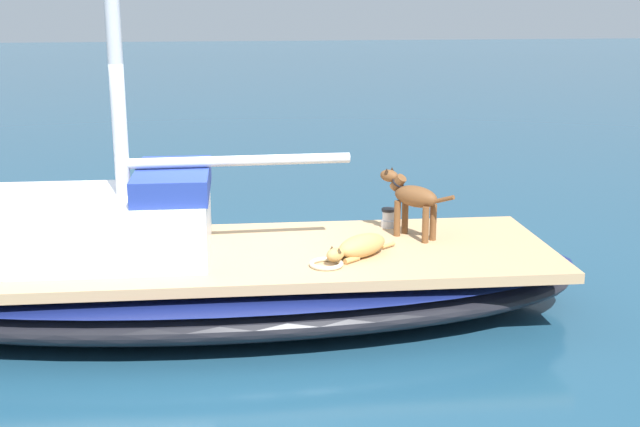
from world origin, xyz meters
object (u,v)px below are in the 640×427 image
object	(u,v)px
dog_tan	(359,247)
deck_winch	(388,218)
dog_brown	(412,198)
sailboat_main	(221,283)
coiled_rope	(326,264)

from	to	relation	value
dog_tan	deck_winch	xyz separation A→B (m)	(1.02, -0.53, -0.01)
dog_tan	dog_brown	bearing A→B (deg)	-48.33
dog_tan	deck_winch	distance (m)	1.15
sailboat_main	dog_brown	world-z (taller)	dog_brown
sailboat_main	dog_tan	distance (m)	1.45
dog_brown	dog_tan	distance (m)	0.96
sailboat_main	coiled_rope	distance (m)	1.19
sailboat_main	dog_brown	distance (m)	2.15
sailboat_main	coiled_rope	world-z (taller)	coiled_rope
dog_tan	sailboat_main	bearing A→B (deg)	73.59
dog_brown	deck_winch	distance (m)	0.55
deck_winch	dog_tan	bearing A→B (deg)	152.65
dog_brown	dog_tan	size ratio (longest dim) A/B	0.97
sailboat_main	deck_winch	world-z (taller)	deck_winch
dog_brown	coiled_rope	xyz separation A→B (m)	(-0.82, 1.03, -0.40)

